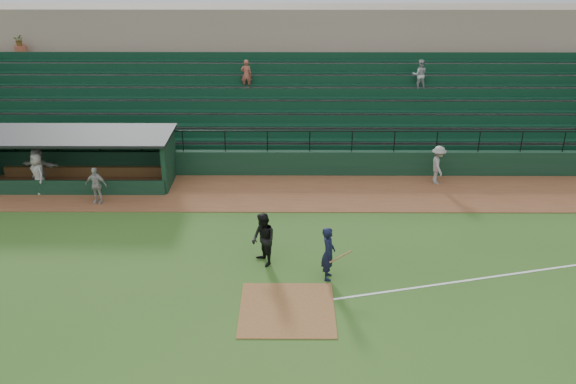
{
  "coord_description": "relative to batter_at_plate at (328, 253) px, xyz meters",
  "views": [
    {
      "loc": [
        0.11,
        -17.19,
        11.35
      ],
      "look_at": [
        0.0,
        5.0,
        1.4
      ],
      "focal_mm": 38.28,
      "sensor_mm": 36.0,
      "label": 1
    }
  ],
  "objects": [
    {
      "name": "dugout_player_a",
      "position": [
        -9.65,
        6.01,
        -0.12
      ],
      "size": [
        1.0,
        0.52,
        1.63
      ],
      "primitive_type": "imported",
      "rotation": [
        0.0,
        0.0,
        -0.13
      ],
      "color": "#ACA5A1",
      "rests_on": "warning_track"
    },
    {
      "name": "dugout_player_b",
      "position": [
        -12.52,
        7.07,
        -0.0
      ],
      "size": [
        1.06,
        1.08,
        1.87
      ],
      "primitive_type": "imported",
      "rotation": [
        0.0,
        0.0,
        -0.83
      ],
      "color": "#A39D98",
      "rests_on": "warning_track"
    },
    {
      "name": "stadium_structure",
      "position": [
        -1.39,
        15.56,
        1.34
      ],
      "size": [
        38.0,
        13.08,
        6.4
      ],
      "color": "black",
      "rests_on": "ground"
    },
    {
      "name": "warning_track",
      "position": [
        -1.39,
        7.1,
        -0.95
      ],
      "size": [
        40.0,
        4.0,
        0.03
      ],
      "primitive_type": "cube",
      "color": "brown",
      "rests_on": "ground"
    },
    {
      "name": "dugout_player_c",
      "position": [
        -12.76,
        7.78,
        0.0
      ],
      "size": [
        1.81,
        0.86,
        1.88
      ],
      "primitive_type": "imported",
      "rotation": [
        0.0,
        0.0,
        2.96
      ],
      "color": "#A6A19B",
      "rests_on": "warning_track"
    },
    {
      "name": "dugout",
      "position": [
        -11.14,
        8.66,
        0.37
      ],
      "size": [
        8.9,
        3.2,
        2.42
      ],
      "color": "black",
      "rests_on": "ground"
    },
    {
      "name": "ground",
      "position": [
        -1.39,
        -0.9,
        -0.97
      ],
      "size": [
        90.0,
        90.0,
        0.0
      ],
      "primitive_type": "plane",
      "color": "#2D531B",
      "rests_on": "ground"
    },
    {
      "name": "umpire",
      "position": [
        -2.24,
        0.92,
        0.02
      ],
      "size": [
        1.11,
        1.19,
        1.96
      ],
      "primitive_type": "imported",
      "rotation": [
        0.0,
        0.0,
        -1.07
      ],
      "color": "black",
      "rests_on": "ground"
    },
    {
      "name": "home_plate_dirt",
      "position": [
        -1.39,
        -1.9,
        -0.95
      ],
      "size": [
        3.0,
        3.0,
        0.03
      ],
      "primitive_type": "cube",
      "color": "brown",
      "rests_on": "ground"
    },
    {
      "name": "foul_line",
      "position": [
        6.61,
        0.3,
        -0.96
      ],
      "size": [
        17.49,
        4.44,
        0.01
      ],
      "primitive_type": "cube",
      "rotation": [
        0.0,
        0.0,
        0.24
      ],
      "color": "white",
      "rests_on": "ground"
    },
    {
      "name": "batter_at_plate",
      "position": [
        0.0,
        0.0,
        0.0
      ],
      "size": [
        1.05,
        0.74,
        1.93
      ],
      "color": "black",
      "rests_on": "ground"
    },
    {
      "name": "runner",
      "position": [
        5.51,
        8.23,
        -0.03
      ],
      "size": [
        0.68,
        1.17,
        1.8
      ],
      "primitive_type": "imported",
      "rotation": [
        0.0,
        0.0,
        1.57
      ],
      "color": "gray",
      "rests_on": "warning_track"
    }
  ]
}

